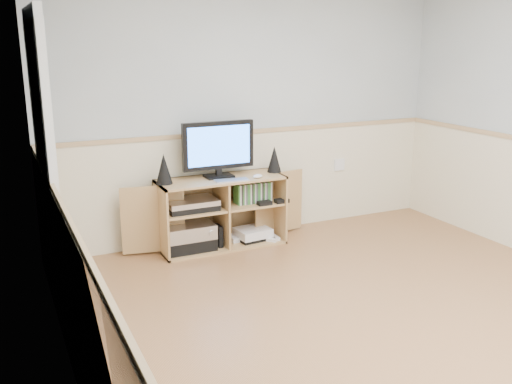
# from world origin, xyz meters

# --- Properties ---
(room) EXTENTS (4.04, 4.54, 2.54)m
(room) POSITION_xyz_m (-0.06, 0.12, 1.22)
(room) COLOR #AE784D
(room) RESTS_ON ground
(media_cabinet) EXTENTS (1.82, 0.44, 0.65)m
(media_cabinet) POSITION_xyz_m (-0.43, 2.05, 0.33)
(media_cabinet) COLOR tan
(media_cabinet) RESTS_ON floor
(monitor) EXTENTS (0.68, 0.18, 0.51)m
(monitor) POSITION_xyz_m (-0.43, 2.05, 0.93)
(monitor) COLOR black
(monitor) RESTS_ON media_cabinet
(speaker_left) EXTENTS (0.14, 0.14, 0.27)m
(speaker_left) POSITION_xyz_m (-0.95, 2.02, 0.78)
(speaker_left) COLOR black
(speaker_left) RESTS_ON media_cabinet
(speaker_right) EXTENTS (0.14, 0.14, 0.25)m
(speaker_right) POSITION_xyz_m (0.13, 2.02, 0.77)
(speaker_right) COLOR black
(speaker_right) RESTS_ON media_cabinet
(keyboard) EXTENTS (0.32, 0.15, 0.01)m
(keyboard) POSITION_xyz_m (-0.38, 1.86, 0.66)
(keyboard) COLOR silver
(keyboard) RESTS_ON media_cabinet
(mouse) EXTENTS (0.11, 0.09, 0.04)m
(mouse) POSITION_xyz_m (-0.12, 1.86, 0.67)
(mouse) COLOR white
(mouse) RESTS_ON media_cabinet
(av_components) EXTENTS (0.53, 0.34, 0.47)m
(av_components) POSITION_xyz_m (-0.74, 2.00, 0.22)
(av_components) COLOR black
(av_components) RESTS_ON media_cabinet
(game_consoles) EXTENTS (0.45, 0.30, 0.11)m
(game_consoles) POSITION_xyz_m (-0.13, 1.99, 0.07)
(game_consoles) COLOR white
(game_consoles) RESTS_ON media_cabinet
(game_cases) EXTENTS (0.34, 0.13, 0.19)m
(game_cases) POSITION_xyz_m (-0.12, 1.98, 0.48)
(game_cases) COLOR #3F8C3F
(game_cases) RESTS_ON media_cabinet
(wall_outlet) EXTENTS (0.12, 0.03, 0.12)m
(wall_outlet) POSITION_xyz_m (1.00, 2.23, 0.60)
(wall_outlet) COLOR white
(wall_outlet) RESTS_ON wall_back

